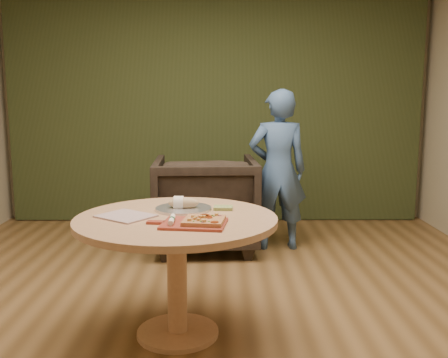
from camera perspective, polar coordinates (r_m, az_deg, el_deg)
name	(u,v)px	position (r m, az deg, el deg)	size (l,w,h in m)	color
room_shell	(209,107)	(3.01, -1.78, 8.28)	(5.04, 6.04, 2.84)	brown
curtain	(215,103)	(5.91, -1.03, 8.70)	(4.80, 0.14, 2.78)	#293217
pedestal_table	(176,240)	(3.03, -5.46, -6.91)	(1.21, 1.21, 0.75)	tan
pizza_paddle	(192,224)	(2.80, -3.64, -5.11)	(0.46, 0.32, 0.01)	#9B3827
flatbread_pizza	(204,220)	(2.79, -2.30, -4.74)	(0.25, 0.25, 0.04)	#B87D47
cutlery_roll	(172,220)	(2.80, -5.98, -4.63)	(0.03, 0.20, 0.03)	white
newspaper	(126,216)	(3.03, -11.16, -4.19)	(0.30, 0.25, 0.01)	silver
serving_tray	(184,209)	(3.18, -4.65, -3.39)	(0.36, 0.36, 0.02)	silver
bread_roll	(182,203)	(3.17, -4.82, -2.75)	(0.19, 0.09, 0.09)	tan
green_packet	(223,208)	(3.18, -0.10, -3.32)	(0.12, 0.10, 0.02)	olive
armchair	(205,198)	(4.83, -2.13, -2.19)	(0.97, 0.91, 1.00)	black
person_standing	(278,170)	(4.81, 6.18, 1.00)	(0.56, 0.37, 1.54)	#3F5F8A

